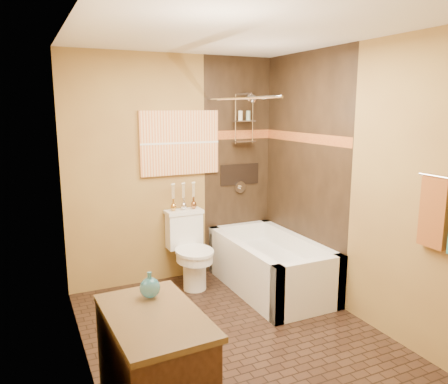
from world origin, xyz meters
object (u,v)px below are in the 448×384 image
toilet (190,249)px  bathtub (270,269)px  vanity (155,373)px  sunset_painting (180,143)px

toilet → bathtub: bearing=-32.8°
bathtub → toilet: bearing=148.5°
bathtub → vanity: vanity is taller
sunset_painting → toilet: sunset_painting is taller
toilet → vanity: bearing=-117.7°
bathtub → toilet: toilet is taller
bathtub → vanity: size_ratio=1.71×
bathtub → toilet: size_ratio=1.85×
vanity → sunset_painting: bearing=64.0°
toilet → vanity: (-0.98, -1.97, -0.03)m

